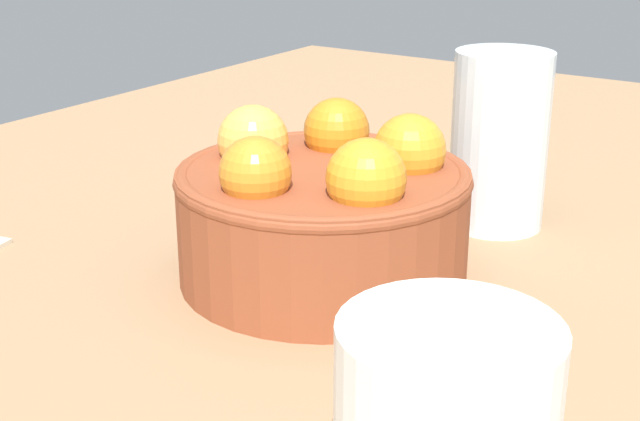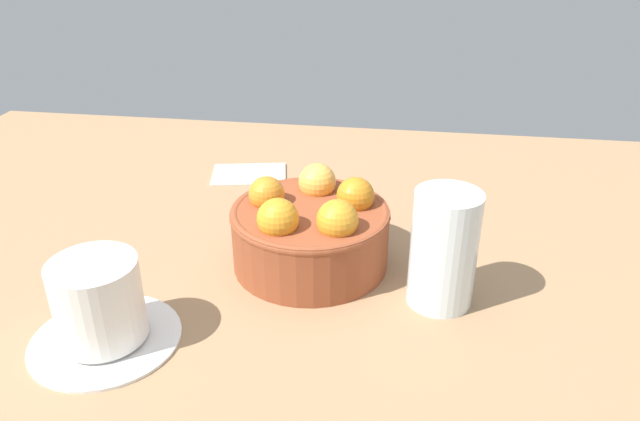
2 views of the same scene
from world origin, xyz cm
name	(u,v)px [view 1 (image 1 of 2)]	position (x,y,z in cm)	size (l,w,h in cm)	color
ground_plane	(323,302)	(0.00, 0.00, -1.63)	(125.88, 86.76, 3.27)	#997551
terracotta_bowl	(323,209)	(-0.01, 0.01, 4.07)	(16.24, 16.24, 9.27)	brown
water_glass	(499,140)	(-13.14, 4.69, 5.63)	(6.14, 6.14, 11.27)	silver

